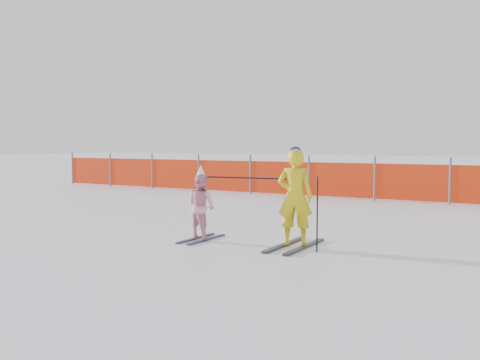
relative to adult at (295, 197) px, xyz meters
name	(u,v)px	position (x,y,z in m)	size (l,w,h in m)	color
ground	(225,243)	(-1.11, -0.29, -0.78)	(120.00, 120.00, 0.00)	white
adult	(295,197)	(0.00, 0.00, 0.00)	(0.62, 1.44, 1.58)	black
child	(201,206)	(-1.62, -0.21, -0.20)	(0.60, 1.06, 1.26)	black
ski_poles	(277,194)	(-0.24, -0.15, 0.06)	(1.96, 0.21, 1.14)	black
safety_fence	(245,176)	(-5.01, 7.31, -0.22)	(15.79, 0.06, 1.25)	#595960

